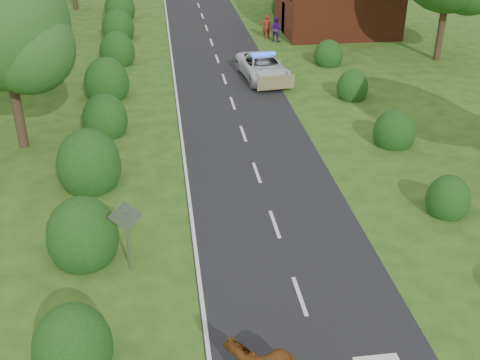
{
  "coord_description": "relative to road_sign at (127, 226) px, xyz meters",
  "views": [
    {
      "loc": [
        -3.67,
        -13.71,
        11.54
      ],
      "look_at": [
        -1.1,
        5.1,
        1.3
      ],
      "focal_mm": 45.0,
      "sensor_mm": 36.0,
      "label": 1
    }
  ],
  "objects": [
    {
      "name": "ground",
      "position": [
        5.0,
        -2.0,
        -1.65
      ],
      "size": [
        120.0,
        120.0,
        0.0
      ],
      "primitive_type": "plane",
      "color": "#254E19"
    },
    {
      "name": "road",
      "position": [
        5.0,
        13.0,
        -1.64
      ],
      "size": [
        6.0,
        70.0,
        0.02
      ],
      "primitive_type": "cube",
      "color": "black",
      "rests_on": "ground"
    },
    {
      "name": "road_markings",
      "position": [
        3.4,
        10.93,
        -1.63
      ],
      "size": [
        4.96,
        70.0,
        0.01
      ],
      "color": "white",
      "rests_on": "road"
    },
    {
      "name": "hedgerow_left",
      "position": [
        -1.51,
        9.69,
        -0.91
      ],
      "size": [
        2.75,
        50.41,
        3.0
      ],
      "color": "black",
      "rests_on": "ground"
    },
    {
      "name": "hedgerow_right",
      "position": [
        11.6,
        9.21,
        -1.1
      ],
      "size": [
        2.1,
        45.78,
        2.1
      ],
      "color": "black",
      "rests_on": "ground"
    },
    {
      "name": "tree_left_a",
      "position": [
        -4.75,
        9.86,
        3.69
      ],
      "size": [
        5.74,
        5.6,
        8.38
      ],
      "color": "#332316",
      "rests_on": "ground"
    },
    {
      "name": "road_sign",
      "position": [
        0.0,
        0.0,
        0.0
      ],
      "size": [
        1.06,
        0.08,
        2.53
      ],
      "color": "gray",
      "rests_on": "ground"
    },
    {
      "name": "police_van",
      "position": [
        7.27,
        17.73,
        -0.95
      ],
      "size": [
        2.87,
        5.35,
        1.56
      ],
      "rotation": [
        0.0,
        0.0,
        0.11
      ],
      "color": "silver",
      "rests_on": "ground"
    },
    {
      "name": "pedestrian_red",
      "position": [
        9.02,
        26.61,
        -0.82
      ],
      "size": [
        0.63,
        0.44,
        1.67
      ],
      "primitive_type": "imported",
      "rotation": [
        0.0,
        0.0,
        3.21
      ],
      "color": "#A2251B",
      "rests_on": "ground"
    },
    {
      "name": "pedestrian_purple",
      "position": [
        9.52,
        25.74,
        -0.78
      ],
      "size": [
        1.07,
        1.03,
        1.74
      ],
      "primitive_type": "imported",
      "rotation": [
        0.0,
        0.0,
        2.52
      ],
      "color": "#4A1976",
      "rests_on": "ground"
    }
  ]
}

